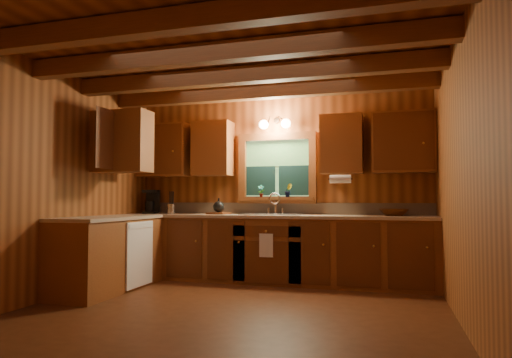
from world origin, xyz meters
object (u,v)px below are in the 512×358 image
Objects in this scene: wicker_basket at (394,212)px; cutting_board at (219,213)px; sink at (272,218)px; coffee_maker at (152,202)px.

cutting_board is at bearing -178.80° from wicker_basket.
sink reaches higher than wicker_basket.
wicker_basket is (2.35, 0.05, 0.03)m from cutting_board.
cutting_board is 0.81× the size of wicker_basket.
sink is 0.78m from cutting_board.
coffee_maker is at bearing -167.82° from cutting_board.
wicker_basket reaches higher than cutting_board.
wicker_basket is at bearing 17.42° from cutting_board.
coffee_maker is 1.11m from cutting_board.
cutting_board is (-0.78, -0.01, 0.06)m from sink.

